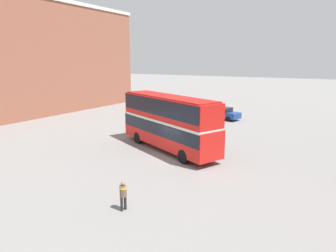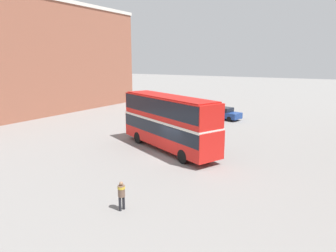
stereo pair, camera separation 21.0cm
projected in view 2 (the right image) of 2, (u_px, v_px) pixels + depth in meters
ground_plane at (170, 158)px, 23.97m from camera, size 240.00×240.00×0.00m
building_row_left at (24, 58)px, 42.80m from camera, size 10.74×36.88×16.00m
double_decker_bus at (168, 119)px, 25.61m from camera, size 11.14×6.77×4.73m
pedestrian_foreground at (121, 193)px, 15.46m from camera, size 0.46×0.46×1.58m
parked_car_kerb_near at (224, 113)px, 39.56m from camera, size 4.80×2.87×1.59m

